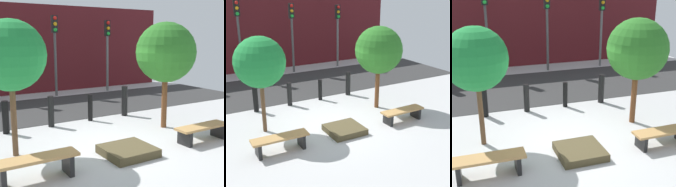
{
  "view_description": "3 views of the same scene",
  "coord_description": "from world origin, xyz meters",
  "views": [
    {
      "loc": [
        -3.91,
        -6.32,
        2.69
      ],
      "look_at": [
        -0.13,
        -0.14,
        1.39
      ],
      "focal_mm": 50.0,
      "sensor_mm": 36.0,
      "label": 1
    },
    {
      "loc": [
        -4.66,
        -8.57,
        4.47
      ],
      "look_at": [
        0.16,
        0.09,
        1.09
      ],
      "focal_mm": 50.0,
      "sensor_mm": 36.0,
      "label": 2
    },
    {
      "loc": [
        -2.52,
        -6.99,
        4.05
      ],
      "look_at": [
        -0.32,
        -0.32,
        1.56
      ],
      "focal_mm": 50.0,
      "sensor_mm": 36.0,
      "label": 3
    }
  ],
  "objects": [
    {
      "name": "tree_behind_left_bench",
      "position": [
        -2.23,
        0.71,
        2.3
      ],
      "size": [
        1.6,
        1.6,
        3.11
      ],
      "color": "brown",
      "rests_on": "ground"
    },
    {
      "name": "bench_right",
      "position": [
        2.23,
        -0.83,
        0.31
      ],
      "size": [
        1.62,
        0.47,
        0.43
      ],
      "rotation": [
        0.0,
        0.0,
        0.01
      ],
      "color": "black",
      "rests_on": "ground"
    },
    {
      "name": "bollard_right",
      "position": [
        2.02,
        2.55,
        0.52
      ],
      "size": [
        0.21,
        0.21,
        1.04
      ],
      "primitive_type": "cylinder",
      "color": "black",
      "rests_on": "ground"
    },
    {
      "name": "ground_plane",
      "position": [
        0.0,
        0.0,
        0.0
      ],
      "size": [
        18.0,
        18.0,
        0.0
      ],
      "primitive_type": "plane",
      "color": "#B6B6B6"
    },
    {
      "name": "bollard_far_left",
      "position": [
        -2.02,
        2.55,
        0.47
      ],
      "size": [
        0.19,
        0.19,
        0.95
      ],
      "primitive_type": "cylinder",
      "color": "black",
      "rests_on": "ground"
    },
    {
      "name": "tree_behind_right_bench",
      "position": [
        2.23,
        0.71,
        2.26
      ],
      "size": [
        1.77,
        1.77,
        3.16
      ],
      "color": "brown",
      "rests_on": "ground"
    },
    {
      "name": "building_facade",
      "position": [
        0.0,
        8.85,
        2.15
      ],
      "size": [
        16.2,
        0.5,
        4.29
      ],
      "primitive_type": "cube",
      "color": "#511419",
      "rests_on": "ground"
    },
    {
      "name": "traffic_light_east",
      "position": [
        4.19,
        7.37,
        2.46
      ],
      "size": [
        0.28,
        0.27,
        3.55
      ],
      "color": "#5F5F5F",
      "rests_on": "ground"
    },
    {
      "name": "bollard_left",
      "position": [
        -0.67,
        2.55,
        0.48
      ],
      "size": [
        0.19,
        0.19,
        0.95
      ],
      "primitive_type": "cylinder",
      "color": "black",
      "rests_on": "ground"
    },
    {
      "name": "bench_left",
      "position": [
        -2.23,
        -0.83,
        0.34
      ],
      "size": [
        1.65,
        0.46,
        0.48
      ],
      "rotation": [
        0.0,
        0.0,
        -0.01
      ],
      "color": "black",
      "rests_on": "ground"
    },
    {
      "name": "planter_bed",
      "position": [
        0.0,
        -0.63,
        0.1
      ],
      "size": [
        1.14,
        1.08,
        0.2
      ],
      "primitive_type": "cube",
      "color": "#4C4128",
      "rests_on": "ground"
    },
    {
      "name": "road_strip",
      "position": [
        0.0,
        4.94,
        0.01
      ],
      "size": [
        18.0,
        4.29,
        0.01
      ],
      "primitive_type": "cube",
      "color": "#313131",
      "rests_on": "ground"
    },
    {
      "name": "bollard_center",
      "position": [
        0.67,
        2.55,
        0.43
      ],
      "size": [
        0.16,
        0.16,
        0.87
      ],
      "primitive_type": "cylinder",
      "color": "black",
      "rests_on": "ground"
    },
    {
      "name": "traffic_light_mid_west",
      "position": [
        -1.4,
        7.37,
        2.7
      ],
      "size": [
        0.28,
        0.27,
        3.92
      ],
      "color": "#474747",
      "rests_on": "ground"
    },
    {
      "name": "traffic_light_mid_east",
      "position": [
        1.4,
        7.37,
        2.55
      ],
      "size": [
        0.28,
        0.27,
        3.7
      ],
      "color": "#4B4B4B",
      "rests_on": "ground"
    }
  ]
}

